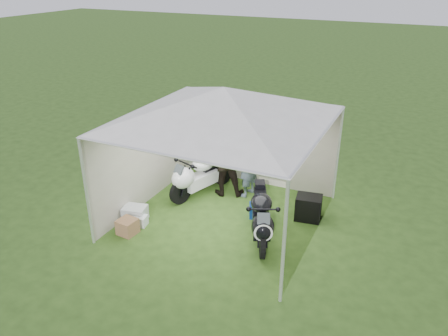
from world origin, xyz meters
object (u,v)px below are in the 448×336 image
(person_blue_jacket, at_px, (248,163))
(crate_1, at_px, (127,227))
(crate_0, at_px, (135,213))
(motorcycle_white, at_px, (199,174))
(equipment_box, at_px, (308,208))
(canopy_tent, at_px, (225,107))
(paddock_stand, at_px, (259,210))
(motorcycle_black, at_px, (261,217))
(crate_2, at_px, (140,221))
(person_dark_jacket, at_px, (225,158))

(person_blue_jacket, xyz_separation_m, crate_1, (-1.62, -2.68, -0.68))
(person_blue_jacket, height_order, crate_0, person_blue_jacket)
(motorcycle_white, height_order, crate_1, motorcycle_white)
(motorcycle_white, distance_m, person_blue_jacket, 1.22)
(equipment_box, bearing_deg, canopy_tent, -155.87)
(paddock_stand, xyz_separation_m, crate_1, (-2.26, -1.82, 0.00))
(canopy_tent, relative_size, person_blue_jacket, 3.35)
(motorcycle_black, distance_m, crate_2, 2.69)
(equipment_box, bearing_deg, crate_0, -153.73)
(crate_0, height_order, crate_2, crate_0)
(paddock_stand, bearing_deg, canopy_tent, -151.67)
(canopy_tent, bearing_deg, crate_0, -151.73)
(person_blue_jacket, distance_m, equipment_box, 1.81)
(person_dark_jacket, xyz_separation_m, crate_0, (-1.27, -2.01, -0.79))
(person_blue_jacket, bearing_deg, motorcycle_black, 39.85)
(motorcycle_white, bearing_deg, person_blue_jacket, 43.06)
(motorcycle_white, distance_m, motorcycle_black, 2.39)
(crate_0, height_order, crate_1, crate_0)
(person_blue_jacket, relative_size, equipment_box, 3.03)
(person_dark_jacket, bearing_deg, motorcycle_white, 12.10)
(crate_2, bearing_deg, person_dark_jacket, 63.77)
(crate_0, bearing_deg, person_blue_jacket, 50.39)
(paddock_stand, bearing_deg, person_blue_jacket, 126.54)
(equipment_box, bearing_deg, motorcycle_white, -179.22)
(person_dark_jacket, bearing_deg, person_blue_jacket, 176.22)
(motorcycle_black, relative_size, equipment_box, 3.36)
(canopy_tent, height_order, crate_2, canopy_tent)
(person_dark_jacket, bearing_deg, crate_0, 37.66)
(crate_1, bearing_deg, equipment_box, 34.01)
(person_dark_jacket, bearing_deg, motorcycle_black, 114.66)
(person_dark_jacket, height_order, person_blue_jacket, person_dark_jacket)
(paddock_stand, distance_m, person_dark_jacket, 1.57)
(paddock_stand, xyz_separation_m, crate_2, (-2.22, -1.44, -0.05))
(motorcycle_black, xyz_separation_m, paddock_stand, (-0.36, 0.83, -0.39))
(crate_0, xyz_separation_m, crate_1, (0.17, -0.51, -0.00))
(paddock_stand, xyz_separation_m, person_blue_jacket, (-0.64, 0.86, 0.68))
(paddock_stand, bearing_deg, motorcycle_black, -66.42)
(canopy_tent, distance_m, crate_0, 3.12)
(paddock_stand, relative_size, person_dark_jacket, 0.22)
(motorcycle_white, xyz_separation_m, equipment_box, (2.73, 0.04, -0.28))
(person_dark_jacket, height_order, crate_1, person_dark_jacket)
(person_blue_jacket, bearing_deg, paddock_stand, 45.79)
(motorcycle_black, xyz_separation_m, crate_2, (-2.58, -0.61, -0.44))
(canopy_tent, relative_size, crate_2, 18.68)
(motorcycle_black, relative_size, paddock_stand, 4.38)
(person_dark_jacket, relative_size, person_blue_jacket, 1.13)
(motorcycle_white, distance_m, equipment_box, 2.75)
(paddock_stand, bearing_deg, person_dark_jacket, 148.76)
(person_dark_jacket, relative_size, crate_2, 6.29)
(paddock_stand, xyz_separation_m, person_dark_jacket, (-1.16, 0.71, 0.79))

